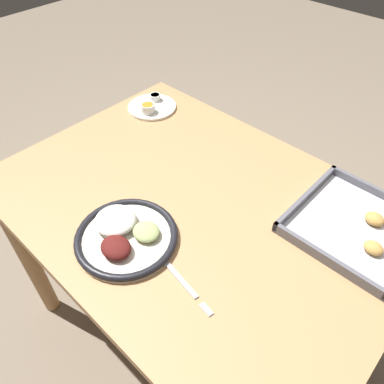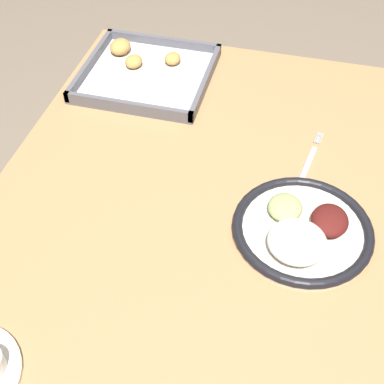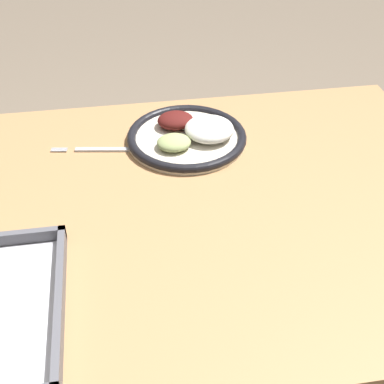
% 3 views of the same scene
% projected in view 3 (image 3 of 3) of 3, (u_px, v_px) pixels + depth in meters
% --- Properties ---
extents(dining_table, '(1.14, 0.82, 0.76)m').
position_uv_depth(dining_table, '(187.00, 249.00, 1.09)').
color(dining_table, '#AD7F51').
rests_on(dining_table, ground_plane).
extents(dinner_plate, '(0.27, 0.27, 0.05)m').
position_uv_depth(dinner_plate, '(189.00, 135.00, 1.19)').
color(dinner_plate, beige).
rests_on(dinner_plate, dining_table).
extents(fork, '(0.20, 0.04, 0.00)m').
position_uv_depth(fork, '(103.00, 150.00, 1.16)').
color(fork, '#B2B2B7').
rests_on(fork, dining_table).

